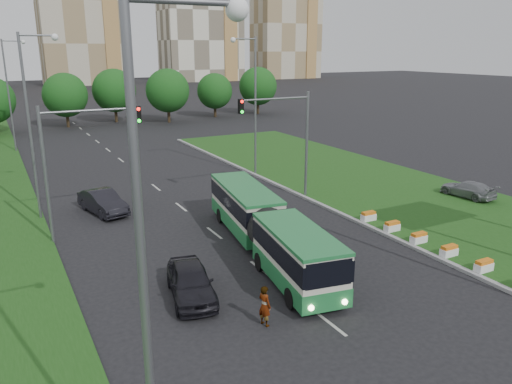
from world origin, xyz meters
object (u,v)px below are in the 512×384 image
car_median (468,189)px  pedestrian (265,306)px  traffic_mast_median (289,129)px  car_left_near (191,282)px  shopping_trolley (321,295)px  traffic_mast_left (73,151)px  articulated_bus (264,227)px  car_left_far (103,202)px

car_median → pedestrian: (-22.40, -8.50, 0.12)m
traffic_mast_median → car_median: bearing=-27.4°
traffic_mast_median → pedestrian: bearing=-124.7°
car_left_near → shopping_trolley: bearing=-20.6°
traffic_mast_left → articulated_bus: 11.81m
articulated_bus → shopping_trolley: articulated_bus is taller
articulated_bus → car_left_near: 6.26m
car_median → traffic_mast_median: bearing=-32.7°
articulated_bus → pedestrian: articulated_bus is taller
articulated_bus → car_left_near: bearing=-142.2°
traffic_mast_left → shopping_trolley: (8.11, -13.31, -5.03)m
traffic_mast_median → car_left_near: size_ratio=1.72×
traffic_mast_left → car_median: 28.21m
car_left_near → pedestrian: 4.08m
traffic_mast_left → shopping_trolley: bearing=-58.6°
car_median → articulated_bus: bearing=0.4°
car_left_far → traffic_mast_median: bearing=-27.4°
car_left_far → pedestrian: size_ratio=2.76×
traffic_mast_left → articulated_bus: (8.56, -7.19, -3.82)m
traffic_mast_median → car_left_near: traffic_mast_median is taller
articulated_bus → shopping_trolley: 6.26m
car_left_far → car_median: car_left_far is taller
traffic_mast_median → pedestrian: (-10.24, -14.81, -4.47)m
articulated_bus → shopping_trolley: (-0.44, -6.13, -1.21)m
articulated_bus → car_median: size_ratio=3.59×
pedestrian → car_left_far: bearing=-5.6°
traffic_mast_median → shopping_trolley: (-7.04, -14.31, -5.03)m
traffic_mast_median → articulated_bus: traffic_mast_median is taller
car_left_far → pedestrian: pedestrian is taller
articulated_bus → car_left_far: bearing=128.4°
car_median → pedestrian: bearing=15.5°
traffic_mast_median → shopping_trolley: traffic_mast_median is taller
traffic_mast_left → car_median: size_ratio=1.89×
car_left_near → car_median: car_left_near is taller
traffic_mast_median → car_left_near: (-12.06, -11.16, -4.56)m
traffic_mast_median → articulated_bus: (-6.60, -8.19, -3.82)m
pedestrian → shopping_trolley: (3.19, 0.50, -0.56)m
shopping_trolley → traffic_mast_left: bearing=133.2°
car_left_near → shopping_trolley: 5.94m
pedestrian → traffic_mast_median: bearing=-48.9°
traffic_mast_median → car_left_near: 17.05m
car_left_near → shopping_trolley: (5.01, -3.15, -0.48)m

